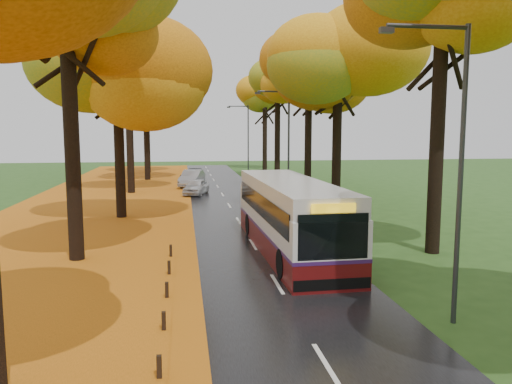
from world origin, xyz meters
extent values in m
cube|color=black|center=(0.00, 25.00, 0.02)|extent=(6.50, 90.00, 0.04)
cube|color=silver|center=(0.00, 25.00, 0.04)|extent=(0.12, 90.00, 0.01)
cube|color=#944E0D|center=(-9.00, 25.00, 0.01)|extent=(12.00, 90.00, 0.02)
cube|color=orange|center=(-3.05, 25.00, 0.04)|extent=(0.90, 90.00, 0.01)
cylinder|color=black|center=(-7.50, 16.50, 4.58)|extent=(0.60, 0.60, 9.15)
cylinder|color=black|center=(-6.90, 26.50, 4.00)|extent=(0.60, 0.60, 8.00)
ellipsoid|color=gold|center=(-6.90, 26.50, 9.00)|extent=(9.20, 9.20, 7.18)
cylinder|color=black|center=(-7.50, 38.50, 4.29)|extent=(0.60, 0.60, 8.58)
ellipsoid|color=gold|center=(-7.50, 38.50, 9.65)|extent=(8.00, 8.00, 6.24)
cylinder|color=black|center=(-6.90, 49.50, 4.58)|extent=(0.60, 0.60, 9.15)
ellipsoid|color=gold|center=(-6.90, 49.50, 10.30)|extent=(9.20, 9.20, 7.18)
cylinder|color=black|center=(-7.50, 59.50, 4.00)|extent=(0.60, 0.60, 8.00)
ellipsoid|color=gold|center=(-7.50, 59.50, 9.00)|extent=(8.00, 8.00, 6.24)
cylinder|color=black|center=(7.50, 15.50, 4.61)|extent=(0.60, 0.60, 9.22)
ellipsoid|color=orange|center=(7.50, 15.50, 10.37)|extent=(8.20, 8.20, 6.40)
cylinder|color=black|center=(6.90, 27.50, 4.10)|extent=(0.60, 0.60, 8.19)
ellipsoid|color=orange|center=(6.90, 27.50, 9.22)|extent=(9.20, 9.20, 7.18)
cylinder|color=black|center=(7.50, 37.50, 4.35)|extent=(0.60, 0.60, 8.70)
ellipsoid|color=orange|center=(7.50, 37.50, 9.79)|extent=(8.20, 8.20, 6.40)
cylinder|color=black|center=(6.90, 48.50, 4.61)|extent=(0.60, 0.60, 9.22)
ellipsoid|color=orange|center=(6.90, 48.50, 10.37)|extent=(9.20, 9.20, 7.18)
cylinder|color=black|center=(7.50, 60.50, 4.10)|extent=(0.60, 0.60, 8.19)
ellipsoid|color=orange|center=(7.50, 60.50, 9.22)|extent=(8.20, 8.20, 6.40)
cube|color=black|center=(-3.70, 6.00, 0.26)|extent=(0.11, 0.11, 0.52)
cube|color=black|center=(-3.70, 8.60, 0.26)|extent=(0.11, 0.11, 0.52)
cube|color=black|center=(-3.70, 11.20, 0.26)|extent=(0.11, 0.11, 0.52)
cube|color=black|center=(-3.70, 13.80, 0.26)|extent=(0.11, 0.11, 0.52)
cube|color=black|center=(-3.70, 16.40, 0.26)|extent=(0.11, 0.11, 0.52)
cylinder|color=#333538|center=(4.20, 8.00, 4.00)|extent=(0.14, 0.14, 8.00)
cylinder|color=#333538|center=(3.10, 8.00, 7.90)|extent=(2.20, 0.11, 0.11)
cube|color=#333538|center=(2.00, 8.00, 7.78)|extent=(0.35, 0.18, 0.14)
cylinder|color=#333538|center=(4.20, 30.00, 4.00)|extent=(0.14, 0.14, 8.00)
cylinder|color=#333538|center=(3.10, 30.00, 7.90)|extent=(2.20, 0.11, 0.11)
cube|color=#333538|center=(2.00, 30.00, 7.78)|extent=(0.35, 0.18, 0.14)
cylinder|color=#333538|center=(4.20, 52.00, 4.00)|extent=(0.14, 0.14, 8.00)
cylinder|color=#333538|center=(3.10, 52.00, 7.90)|extent=(2.20, 0.11, 0.11)
cube|color=#333538|center=(2.00, 52.00, 7.78)|extent=(0.35, 0.18, 0.14)
cube|color=#510C0D|center=(1.43, 16.61, 0.52)|extent=(2.96, 11.77, 0.96)
cube|color=silver|center=(1.43, 16.61, 1.69)|extent=(2.96, 11.77, 1.38)
cube|color=silver|center=(1.43, 16.61, 2.75)|extent=(2.91, 11.54, 0.74)
cube|color=#371753|center=(1.43, 16.61, 1.05)|extent=(2.98, 11.79, 0.13)
cube|color=black|center=(1.43, 16.61, 2.12)|extent=(2.97, 10.84, 0.90)
cube|color=black|center=(1.58, 10.79, 1.90)|extent=(2.34, 0.12, 1.49)
cube|color=yellow|center=(1.58, 10.79, 2.83)|extent=(1.46, 0.10, 0.30)
cube|color=black|center=(1.58, 10.81, 0.34)|extent=(2.61, 0.19, 0.37)
cylinder|color=black|center=(0.32, 12.60, 0.57)|extent=(0.33, 1.07, 1.06)
cylinder|color=black|center=(2.74, 12.66, 0.57)|extent=(0.33, 1.07, 1.06)
cylinder|color=black|center=(0.13, 20.09, 0.57)|extent=(0.33, 1.07, 1.06)
cylinder|color=black|center=(2.55, 20.15, 0.57)|extent=(0.33, 1.07, 1.06)
imported|color=silver|center=(-2.12, 36.29, 0.68)|extent=(2.54, 4.02, 1.28)
imported|color=gray|center=(-2.35, 42.07, 0.81)|extent=(2.68, 4.91, 1.53)
imported|color=black|center=(-2.35, 48.47, 0.60)|extent=(2.59, 4.12, 1.11)
camera|label=1|loc=(-3.11, -4.30, 5.30)|focal=35.00mm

